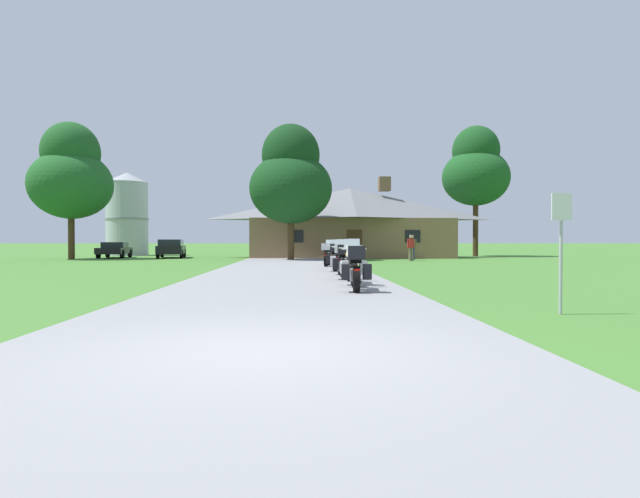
# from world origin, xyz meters

# --- Properties ---
(ground_plane) EXTENTS (500.00, 500.00, 0.00)m
(ground_plane) POSITION_xyz_m (0.00, 20.00, 0.00)
(ground_plane) COLOR #42752D
(asphalt_driveway) EXTENTS (6.40, 80.00, 0.06)m
(asphalt_driveway) POSITION_xyz_m (0.00, 18.00, 0.03)
(asphalt_driveway) COLOR gray
(asphalt_driveway) RESTS_ON ground
(motorcycle_green_nearest_to_camera) EXTENTS (0.79, 2.08, 1.30)m
(motorcycle_green_nearest_to_camera) POSITION_xyz_m (1.81, 7.00, 0.61)
(motorcycle_green_nearest_to_camera) COLOR black
(motorcycle_green_nearest_to_camera) RESTS_ON asphalt_driveway
(motorcycle_yellow_second_in_row) EXTENTS (0.72, 2.08, 1.30)m
(motorcycle_yellow_second_in_row) POSITION_xyz_m (1.94, 9.05, 0.61)
(motorcycle_yellow_second_in_row) COLOR black
(motorcycle_yellow_second_in_row) RESTS_ON asphalt_driveway
(motorcycle_yellow_third_in_row) EXTENTS (0.75, 2.08, 1.30)m
(motorcycle_yellow_third_in_row) POSITION_xyz_m (1.85, 11.15, 0.61)
(motorcycle_yellow_third_in_row) COLOR black
(motorcycle_yellow_third_in_row) RESTS_ON asphalt_driveway
(motorcycle_black_fourth_in_row) EXTENTS (0.77, 2.08, 1.30)m
(motorcycle_black_fourth_in_row) POSITION_xyz_m (1.93, 13.51, 0.61)
(motorcycle_black_fourth_in_row) COLOR black
(motorcycle_black_fourth_in_row) RESTS_ON asphalt_driveway
(motorcycle_black_fifth_in_row) EXTENTS (0.78, 2.08, 1.30)m
(motorcycle_black_fifth_in_row) POSITION_xyz_m (1.89, 15.65, 0.61)
(motorcycle_black_fifth_in_row) COLOR black
(motorcycle_black_fifth_in_row) RESTS_ON asphalt_driveway
(motorcycle_white_sixth_in_row) EXTENTS (0.66, 2.08, 1.30)m
(motorcycle_white_sixth_in_row) POSITION_xyz_m (2.07, 17.66, 0.62)
(motorcycle_white_sixth_in_row) COLOR black
(motorcycle_white_sixth_in_row) RESTS_ON asphalt_driveway
(motorcycle_silver_farthest_in_row) EXTENTS (0.78, 2.08, 1.30)m
(motorcycle_silver_farthest_in_row) POSITION_xyz_m (1.79, 19.75, 0.62)
(motorcycle_silver_farthest_in_row) COLOR black
(motorcycle_silver_farthest_in_row) RESTS_ON asphalt_driveway
(stone_lodge) EXTENTS (16.06, 7.19, 6.33)m
(stone_lodge) POSITION_xyz_m (4.40, 34.95, 2.80)
(stone_lodge) COLOR brown
(stone_lodge) RESTS_ON ground
(bystander_olive_shirt_near_lodge) EXTENTS (0.54, 0.28, 1.69)m
(bystander_olive_shirt_near_lodge) POSITION_xyz_m (8.00, 28.80, 0.95)
(bystander_olive_shirt_near_lodge) COLOR navy
(bystander_olive_shirt_near_lodge) RESTS_ON ground
(bystander_red_shirt_beside_signpost) EXTENTS (0.51, 0.34, 1.69)m
(bystander_red_shirt_beside_signpost) POSITION_xyz_m (7.61, 27.39, 0.95)
(bystander_red_shirt_beside_signpost) COLOR #75664C
(bystander_red_shirt_beside_signpost) RESTS_ON ground
(metal_signpost_roadside) EXTENTS (0.36, 0.06, 2.14)m
(metal_signpost_roadside) POSITION_xyz_m (5.03, 3.11, 1.35)
(metal_signpost_roadside) COLOR #9EA0A5
(metal_signpost_roadside) RESTS_ON ground
(tree_by_lodge_front) EXTENTS (5.48, 5.48, 9.02)m
(tree_by_lodge_front) POSITION_xyz_m (-0.15, 28.66, 5.42)
(tree_by_lodge_front) COLOR #422D19
(tree_by_lodge_front) RESTS_ON ground
(tree_right_of_lodge) EXTENTS (5.57, 5.57, 10.94)m
(tree_right_of_lodge) POSITION_xyz_m (15.22, 37.28, 7.28)
(tree_right_of_lodge) COLOR #422D19
(tree_right_of_lodge) RESTS_ON ground
(tree_left_far) EXTENTS (5.69, 5.69, 9.69)m
(tree_left_far) POSITION_xyz_m (-15.75, 31.64, 5.96)
(tree_left_far) COLOR #422D19
(tree_left_far) RESTS_ON ground
(metal_silo_distant) EXTENTS (3.72, 3.72, 7.42)m
(metal_silo_distant) POSITION_xyz_m (-15.03, 41.42, 3.72)
(metal_silo_distant) COLOR #B2B7BC
(metal_silo_distant) RESTS_ON ground
(parked_black_suv_far_left) EXTENTS (2.50, 4.82, 1.40)m
(parked_black_suv_far_left) POSITION_xyz_m (-9.33, 34.12, 0.78)
(parked_black_suv_far_left) COLOR black
(parked_black_suv_far_left) RESTS_ON ground
(parked_black_sedan_far_left) EXTENTS (2.25, 4.36, 1.20)m
(parked_black_sedan_far_left) POSITION_xyz_m (-13.69, 34.42, 0.64)
(parked_black_sedan_far_left) COLOR black
(parked_black_sedan_far_left) RESTS_ON ground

